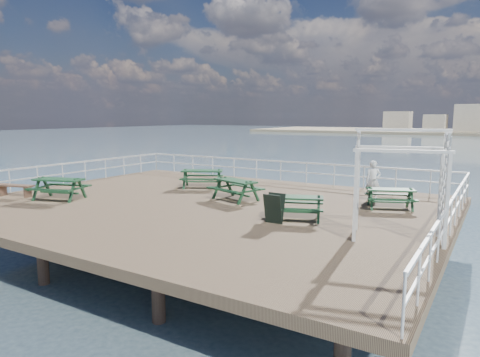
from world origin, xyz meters
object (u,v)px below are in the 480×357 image
Objects in this scene: flat_bench_near at (15,188)px; picnic_table_e at (296,203)px; picnic_table_b at (235,185)px; picnic_table_d at (59,184)px; trellis_arbor at (399,191)px; picnic_table_a at (202,175)px; picnic_table_c at (390,194)px; person at (373,181)px.

picnic_table_e is at bearing -2.00° from flat_bench_near.
picnic_table_d is (-6.33, -3.74, 0.02)m from picnic_table_b.
picnic_table_d is 0.78× the size of trellis_arbor.
picnic_table_a is 1.03× the size of picnic_table_d.
picnic_table_a reaches higher than picnic_table_c.
picnic_table_c is at bearing 91.01° from trellis_arbor.
picnic_table_a is 7.45m from picnic_table_e.
picnic_table_c is at bearing 8.57° from flat_bench_near.
picnic_table_d is 13.33m from trellis_arbor.
picnic_table_d is 1.09× the size of picnic_table_e.
picnic_table_b is 7.35m from picnic_table_d.
picnic_table_c is at bearing -72.18° from person.
picnic_table_e is (-2.33, -3.42, 0.03)m from picnic_table_c.
picnic_table_a is 3.54m from picnic_table_b.
person is at bearing 12.45° from picnic_table_d.
picnic_table_a is at bearing 41.45° from picnic_table_d.
picnic_table_a is 1.51× the size of person.
picnic_table_a is 1.07× the size of picnic_table_b.
picnic_table_d reaches higher than flat_bench_near.
person is (13.37, 7.19, 0.44)m from flat_bench_near.
picnic_table_b is 6.06m from picnic_table_c.
picnic_table_c is 0.95× the size of picnic_table_e.
picnic_table_b is 7.35m from trellis_arbor.
person reaches higher than picnic_table_e.
picnic_table_a is 1.17× the size of picnic_table_c.
trellis_arbor is at bearing -90.23° from person.
picnic_table_c is 1.15× the size of flat_bench_near.
person reaches higher than picnic_table_c.
picnic_table_d reaches higher than picnic_table_e.
picnic_table_d is 12.99m from person.
picnic_table_c is at bearing -30.12° from picnic_table_a.
person is (11.21, 6.57, 0.19)m from picnic_table_d.
picnic_table_e is at bearing 155.56° from trellis_arbor.
trellis_arbor is at bearing -97.27° from picnic_table_c.
picnic_table_a is at bearing 165.90° from person.
picnic_table_d is at bearing -131.72° from picnic_table_b.
picnic_table_a reaches higher than picnic_table_e.
person is (1.38, 4.58, 0.26)m from picnic_table_e.
flat_bench_near is (-14.32, -6.03, -0.15)m from picnic_table_c.
person reaches higher than picnic_table_b.
picnic_table_e is 12.27m from flat_bench_near.
flat_bench_near is at bearing 171.16° from picnic_table_e.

